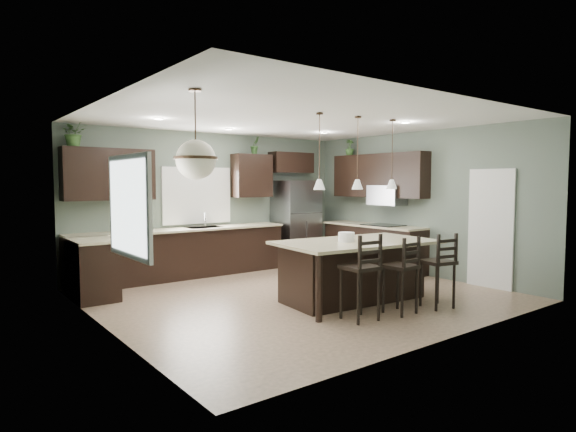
{
  "coord_description": "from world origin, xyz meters",
  "views": [
    {
      "loc": [
        -4.74,
        -5.97,
        1.81
      ],
      "look_at": [
        0.1,
        0.4,
        1.25
      ],
      "focal_mm": 30.0,
      "sensor_mm": 36.0,
      "label": 1
    }
  ],
  "objects_px": {
    "bar_stool_right": "(437,270)",
    "plant_back_left": "(74,133)",
    "serving_dish": "(346,237)",
    "kitchen_island": "(356,271)",
    "bar_stool_left": "(360,277)",
    "bar_stool_center": "(400,275)",
    "refrigerator": "(296,222)"
  },
  "relations": [
    {
      "from": "bar_stool_center",
      "to": "bar_stool_right",
      "type": "distance_m",
      "value": 0.69
    },
    {
      "from": "bar_stool_center",
      "to": "plant_back_left",
      "type": "relative_size",
      "value": 2.39
    },
    {
      "from": "plant_back_left",
      "to": "bar_stool_left",
      "type": "bearing_deg",
      "value": -59.02
    },
    {
      "from": "serving_dish",
      "to": "bar_stool_right",
      "type": "bearing_deg",
      "value": -50.03
    },
    {
      "from": "refrigerator",
      "to": "bar_stool_left",
      "type": "distance_m",
      "value": 4.47
    },
    {
      "from": "refrigerator",
      "to": "plant_back_left",
      "type": "distance_m",
      "value": 4.85
    },
    {
      "from": "serving_dish",
      "to": "plant_back_left",
      "type": "distance_m",
      "value": 4.78
    },
    {
      "from": "serving_dish",
      "to": "bar_stool_right",
      "type": "distance_m",
      "value": 1.39
    },
    {
      "from": "bar_stool_left",
      "to": "kitchen_island",
      "type": "bearing_deg",
      "value": 51.8
    },
    {
      "from": "refrigerator",
      "to": "bar_stool_left",
      "type": "height_order",
      "value": "refrigerator"
    },
    {
      "from": "bar_stool_center",
      "to": "plant_back_left",
      "type": "xyz_separation_m",
      "value": [
        -3.16,
        4.25,
        2.09
      ]
    },
    {
      "from": "refrigerator",
      "to": "kitchen_island",
      "type": "relative_size",
      "value": 0.77
    },
    {
      "from": "serving_dish",
      "to": "bar_stool_left",
      "type": "height_order",
      "value": "bar_stool_left"
    },
    {
      "from": "serving_dish",
      "to": "bar_stool_right",
      "type": "relative_size",
      "value": 0.22
    },
    {
      "from": "kitchen_island",
      "to": "plant_back_left",
      "type": "bearing_deg",
      "value": 139.07
    },
    {
      "from": "bar_stool_right",
      "to": "bar_stool_center",
      "type": "bearing_deg",
      "value": -178.27
    },
    {
      "from": "bar_stool_left",
      "to": "bar_stool_center",
      "type": "height_order",
      "value": "bar_stool_left"
    },
    {
      "from": "bar_stool_center",
      "to": "serving_dish",
      "type": "bearing_deg",
      "value": 98.47
    },
    {
      "from": "serving_dish",
      "to": "bar_stool_left",
      "type": "distance_m",
      "value": 1.02
    },
    {
      "from": "refrigerator",
      "to": "kitchen_island",
      "type": "bearing_deg",
      "value": -112.79
    },
    {
      "from": "bar_stool_right",
      "to": "plant_back_left",
      "type": "relative_size",
      "value": 2.42
    },
    {
      "from": "serving_dish",
      "to": "plant_back_left",
      "type": "height_order",
      "value": "plant_back_left"
    },
    {
      "from": "plant_back_left",
      "to": "bar_stool_right",
      "type": "bearing_deg",
      "value": -48.7
    },
    {
      "from": "bar_stool_left",
      "to": "bar_stool_right",
      "type": "height_order",
      "value": "bar_stool_left"
    },
    {
      "from": "kitchen_island",
      "to": "serving_dish",
      "type": "relative_size",
      "value": 10.0
    },
    {
      "from": "kitchen_island",
      "to": "bar_stool_left",
      "type": "xyz_separation_m",
      "value": [
        -0.71,
        -0.76,
        0.11
      ]
    },
    {
      "from": "bar_stool_left",
      "to": "bar_stool_center",
      "type": "relative_size",
      "value": 1.07
    },
    {
      "from": "bar_stool_left",
      "to": "plant_back_left",
      "type": "relative_size",
      "value": 2.54
    },
    {
      "from": "bar_stool_right",
      "to": "plant_back_left",
      "type": "xyz_separation_m",
      "value": [
        -3.84,
        4.37,
        2.08
      ]
    },
    {
      "from": "refrigerator",
      "to": "kitchen_island",
      "type": "xyz_separation_m",
      "value": [
        -1.34,
        -3.2,
        -0.46
      ]
    },
    {
      "from": "bar_stool_left",
      "to": "bar_stool_center",
      "type": "bearing_deg",
      "value": -4.43
    },
    {
      "from": "bar_stool_left",
      "to": "bar_stool_right",
      "type": "relative_size",
      "value": 1.05
    }
  ]
}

